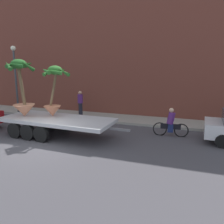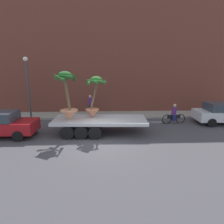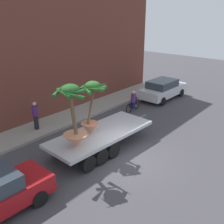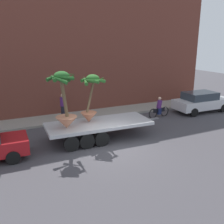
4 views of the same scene
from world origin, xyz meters
name	(u,v)px [view 4 (image 4 of 4)]	position (x,y,z in m)	size (l,w,h in m)	color
ground_plane	(113,149)	(0.00, 0.00, 0.00)	(60.00, 60.00, 0.00)	#423F44
sidewalk	(77,116)	(0.00, 6.10, 0.07)	(24.00, 2.20, 0.15)	gray
building_facade	(67,47)	(0.00, 7.80, 4.99)	(24.00, 1.20, 9.97)	brown
flatbed_trailer	(95,126)	(-0.38, 1.64, 0.76)	(6.96, 2.55, 0.98)	#B7BABF
potted_palm_rear	(65,104)	(-2.08, 1.45, 2.30)	(1.55, 1.60, 3.01)	tan
potted_palm_middle	(91,98)	(-0.46, 1.93, 2.34)	(1.38, 1.43, 2.68)	#C17251
cyclist	(159,108)	(5.46, 3.62, 0.67)	(1.84, 0.38, 1.54)	black
parked_car	(201,101)	(9.28, 3.42, 0.83)	(4.54, 2.01, 1.58)	silver
pedestrian_near_gate	(63,105)	(-1.04, 6.03, 1.04)	(0.36, 0.36, 1.71)	black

